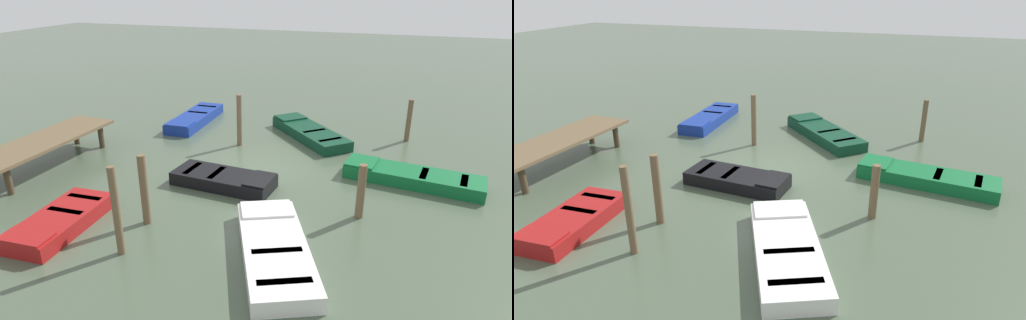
% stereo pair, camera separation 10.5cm
% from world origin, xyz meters
% --- Properties ---
extents(ground_plane, '(80.00, 80.00, 0.00)m').
position_xyz_m(ground_plane, '(0.00, 0.00, 0.00)').
color(ground_plane, '#475642').
extents(dock_segment, '(5.25, 1.85, 0.95)m').
position_xyz_m(dock_segment, '(-1.95, 6.81, 0.84)').
color(dock_segment, brown).
rests_on(dock_segment, ground_plane).
extents(rowboat_dark_green, '(3.80, 3.72, 0.46)m').
position_xyz_m(rowboat_dark_green, '(3.72, -0.98, 0.22)').
color(rowboat_dark_green, '#0C3823').
rests_on(rowboat_dark_green, ground_plane).
extents(rowboat_green, '(1.76, 4.26, 0.46)m').
position_xyz_m(rowboat_green, '(0.60, -4.91, 0.22)').
color(rowboat_green, '#0F602D').
rests_on(rowboat_green, ground_plane).
extents(rowboat_white, '(4.17, 2.95, 0.46)m').
position_xyz_m(rowboat_white, '(-4.59, -2.02, 0.22)').
color(rowboat_white, silver).
rests_on(rowboat_white, ground_plane).
extents(rowboat_red, '(2.97, 1.43, 0.46)m').
position_xyz_m(rowboat_red, '(-5.17, 3.50, 0.22)').
color(rowboat_red, maroon).
rests_on(rowboat_red, ground_plane).
extents(rowboat_black, '(1.49, 3.21, 0.46)m').
position_xyz_m(rowboat_black, '(-1.48, 0.53, 0.22)').
color(rowboat_black, black).
rests_on(rowboat_black, ground_plane).
extents(rowboat_blue, '(3.88, 1.28, 0.46)m').
position_xyz_m(rowboat_blue, '(3.98, 4.19, 0.22)').
color(rowboat_blue, navy).
rests_on(rowboat_blue, ground_plane).
extents(mooring_piling_mid_left, '(0.21, 0.21, 1.90)m').
position_xyz_m(mooring_piling_mid_left, '(-4.19, 1.57, 0.95)').
color(mooring_piling_mid_left, brown).
rests_on(mooring_piling_mid_left, ground_plane).
extents(mooring_piling_near_left, '(0.19, 0.19, 1.96)m').
position_xyz_m(mooring_piling_near_left, '(2.03, 1.35, 0.98)').
color(mooring_piling_near_left, brown).
rests_on(mooring_piling_near_left, ground_plane).
extents(mooring_piling_mid_right, '(0.18, 0.18, 2.20)m').
position_xyz_m(mooring_piling_mid_right, '(-5.60, 1.39, 1.10)').
color(mooring_piling_mid_right, brown).
rests_on(mooring_piling_mid_right, ground_plane).
extents(mooring_piling_far_right, '(0.22, 0.22, 1.52)m').
position_xyz_m(mooring_piling_far_right, '(-2.09, -3.62, 0.76)').
color(mooring_piling_far_right, brown).
rests_on(mooring_piling_far_right, ground_plane).
extents(mooring_piling_center, '(0.19, 0.19, 1.65)m').
position_xyz_m(mooring_piling_center, '(4.59, -4.66, 0.83)').
color(mooring_piling_center, brown).
rests_on(mooring_piling_center, ground_plane).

